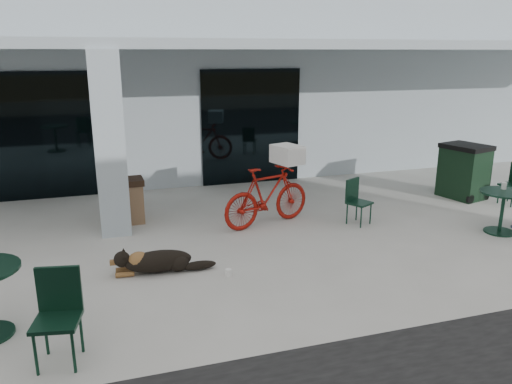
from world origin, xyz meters
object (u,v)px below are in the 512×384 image
object	(u,v)px
trash_receptacle	(131,201)
dog	(158,260)
cafe_chair_near	(57,320)
cafe_chair_far_a	(359,202)
wheeled_bin	(464,171)
cafe_table_far	(502,212)
bicycle	(267,196)
cafe_chair_far_b	(512,184)

from	to	relation	value
trash_receptacle	dog	bearing A→B (deg)	-84.73
dog	cafe_chair_near	world-z (taller)	cafe_chair_near
cafe_chair_far_a	wheeled_bin	bearing A→B (deg)	-10.58
cafe_chair_near	cafe_table_far	size ratio (longest dim) A/B	1.23
bicycle	cafe_chair_far_a	size ratio (longest dim) A/B	2.19
cafe_chair_far_b	trash_receptacle	size ratio (longest dim) A/B	1.02
cafe_table_far	cafe_chair_far_b	world-z (taller)	cafe_chair_far_b
bicycle	cafe_table_far	distance (m)	4.12
bicycle	trash_receptacle	world-z (taller)	bicycle
dog	cafe_chair_far_b	bearing A→B (deg)	12.96
trash_receptacle	cafe_chair_far_b	bearing A→B (deg)	-8.96
trash_receptacle	cafe_table_far	bearing A→B (deg)	-22.26
dog	wheeled_bin	world-z (taller)	wheeled_bin
cafe_chair_far_b	cafe_table_far	bearing A→B (deg)	-58.05
cafe_chair_near	wheeled_bin	bearing A→B (deg)	36.23
cafe_chair_near	cafe_chair_far_a	bearing A→B (deg)	41.01
cafe_chair_near	cafe_chair_far_b	bearing A→B (deg)	30.38
cafe_chair_near	cafe_chair_far_b	world-z (taller)	cafe_chair_near
bicycle	cafe_chair_far_a	world-z (taller)	bicycle
bicycle	dog	bearing A→B (deg)	106.96
trash_receptacle	cafe_chair_far_a	bearing A→B (deg)	-18.85
dog	cafe_table_far	world-z (taller)	cafe_table_far
cafe_table_far	wheeled_bin	distance (m)	2.25
cafe_chair_near	wheeled_bin	xyz separation A→B (m)	(8.02, 3.85, 0.09)
cafe_chair_far_a	trash_receptacle	world-z (taller)	cafe_chair_far_a
trash_receptacle	wheeled_bin	size ratio (longest dim) A/B	0.72
cafe_table_far	cafe_chair_far_b	distance (m)	1.97
cafe_chair_far_b	wheeled_bin	bearing A→B (deg)	-151.58
dog	wheeled_bin	distance (m)	7.08
trash_receptacle	wheeled_bin	world-z (taller)	wheeled_bin
wheeled_bin	dog	bearing A→B (deg)	-179.17
dog	trash_receptacle	world-z (taller)	trash_receptacle
cafe_chair_far_b	dog	bearing A→B (deg)	-91.09
cafe_table_far	wheeled_bin	size ratio (longest dim) A/B	0.69
dog	cafe_table_far	bearing A→B (deg)	2.55
cafe_chair_near	trash_receptacle	xyz separation A→B (m)	(1.00, 4.30, -0.07)
bicycle	wheeled_bin	size ratio (longest dim) A/B	1.57
cafe_chair_near	wheeled_bin	size ratio (longest dim) A/B	0.84
bicycle	cafe_table_far	size ratio (longest dim) A/B	2.29
cafe_chair_far_b	trash_receptacle	bearing A→B (deg)	-109.08
trash_receptacle	wheeled_bin	distance (m)	7.04
cafe_chair_near	cafe_chair_far_b	xyz separation A→B (m)	(8.62, 3.10, -0.06)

